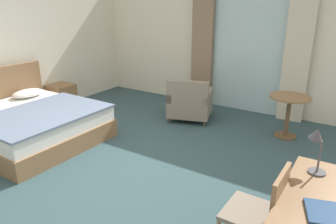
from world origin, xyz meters
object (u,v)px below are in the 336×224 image
at_px(closed_book, 325,213).
at_px(bed, 30,123).
at_px(nightstand, 61,97).
at_px(desk_chair, 262,210).
at_px(armchair_by_window, 190,103).
at_px(desk_lamp, 317,142).
at_px(writing_desk, 316,205).
at_px(round_cafe_table, 289,107).

bearing_deg(closed_book, bed, 154.21).
xyz_separation_m(nightstand, closed_book, (5.30, -1.99, 0.50)).
distance_m(desk_chair, armchair_by_window, 3.57).
bearing_deg(closed_book, nightstand, 141.87).
bearing_deg(desk_lamp, armchair_by_window, 137.81).
bearing_deg(desk_lamp, writing_desk, -74.83).
bearing_deg(armchair_by_window, desk_chair, -51.32).
relative_size(nightstand, armchair_by_window, 0.54).
relative_size(desk_chair, desk_lamp, 2.24).
xyz_separation_m(desk_chair, armchair_by_window, (-2.23, 2.78, -0.19)).
bearing_deg(desk_lamp, desk_chair, -119.01).
bearing_deg(writing_desk, round_cafe_table, 106.41).
height_order(nightstand, desk_chair, desk_chair).
bearing_deg(writing_desk, closed_book, -72.19).
xyz_separation_m(writing_desk, armchair_by_window, (-2.62, 2.67, -0.32)).
xyz_separation_m(armchair_by_window, round_cafe_table, (1.78, 0.16, 0.20)).
distance_m(nightstand, desk_chair, 5.19).
height_order(bed, writing_desk, bed).
xyz_separation_m(bed, nightstand, (-0.86, 1.35, -0.03)).
xyz_separation_m(bed, armchair_by_window, (1.75, 2.27, 0.04)).
bearing_deg(desk_lamp, bed, 179.91).
bearing_deg(writing_desk, nightstand, 161.50).
distance_m(desk_lamp, armchair_by_window, 3.46).
bearing_deg(round_cafe_table, armchair_by_window, -174.73).
relative_size(nightstand, writing_desk, 0.44).
bearing_deg(bed, nightstand, 122.54).
relative_size(desk_lamp, round_cafe_table, 0.57).
distance_m(desk_chair, desk_lamp, 0.77).
relative_size(armchair_by_window, round_cafe_table, 1.39).
height_order(desk_chair, desk_lamp, desk_lamp).
xyz_separation_m(bed, round_cafe_table, (3.53, 2.43, 0.23)).
xyz_separation_m(bed, desk_lamp, (4.26, -0.01, 0.73)).
bearing_deg(armchair_by_window, nightstand, -160.57).
height_order(desk_chair, armchair_by_window, desk_chair).
relative_size(writing_desk, desk_chair, 1.31).
xyz_separation_m(nightstand, desk_chair, (4.84, -1.86, 0.26)).
bearing_deg(armchair_by_window, writing_desk, -45.57).
bearing_deg(round_cafe_table, desk_chair, -81.40).
bearing_deg(round_cafe_table, writing_desk, -73.59).
bearing_deg(writing_desk, desk_chair, -163.60).
bearing_deg(desk_chair, closed_book, -15.69).
bearing_deg(desk_lamp, round_cafe_table, 106.60).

